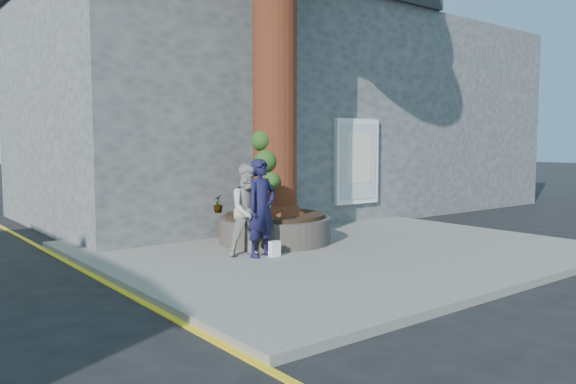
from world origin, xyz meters
TOP-DOWN VIEW (x-y plane):
  - ground at (0.00, 0.00)m, footprint 120.00×120.00m
  - pavement at (1.50, 1.00)m, footprint 9.00×8.00m
  - yellow_line at (-3.05, 1.00)m, footprint 0.10×30.00m
  - stone_shop at (2.50, 7.20)m, footprint 10.30×8.30m
  - neighbour_shop at (10.50, 7.20)m, footprint 6.00×8.00m
  - planter at (0.80, 2.00)m, footprint 2.30×2.30m
  - man at (-0.28, 0.96)m, footprint 0.71×0.52m
  - woman at (-0.42, 1.13)m, footprint 0.94×0.81m
  - shopping_bag at (-0.10, 0.82)m, footprint 0.20×0.12m
  - plant_a at (0.57, 1.80)m, footprint 0.23×0.22m
  - plant_b at (1.65, 2.85)m, footprint 0.24×0.24m
  - plant_c at (-0.05, 2.85)m, footprint 0.30×0.30m
  - plant_d at (1.65, 2.85)m, footprint 0.26×0.28m

SIDE VIEW (x-z plane):
  - ground at x=0.00m, z-range 0.00..0.00m
  - yellow_line at x=-3.05m, z-range 0.00..0.01m
  - pavement at x=1.50m, z-range 0.00..0.12m
  - shopping_bag at x=-0.10m, z-range 0.12..0.40m
  - planter at x=0.80m, z-range 0.11..0.71m
  - plant_d at x=1.65m, z-range 0.72..1.01m
  - plant_a at x=0.57m, z-range 0.72..1.08m
  - plant_c at x=-0.05m, z-range 0.72..1.10m
  - plant_b at x=1.65m, z-range 0.72..1.10m
  - woman at x=-0.42m, z-range 0.12..1.79m
  - man at x=-0.28m, z-range 0.12..1.89m
  - neighbour_shop at x=10.50m, z-range 0.00..6.00m
  - stone_shop at x=2.50m, z-range 0.01..6.31m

